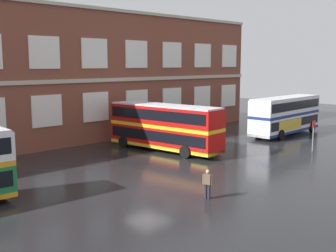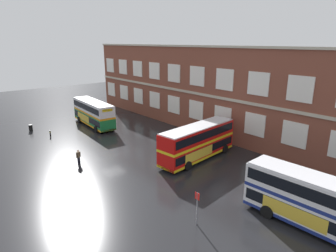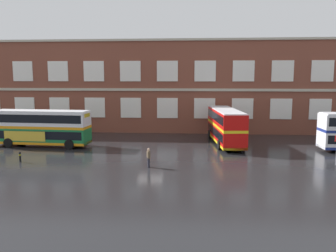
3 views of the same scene
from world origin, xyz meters
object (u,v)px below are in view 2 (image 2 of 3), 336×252
(double_decker_near, at_px, (93,113))
(double_decker_far, at_px, (320,204))
(waiting_passenger, at_px, (78,156))
(safety_bollard_west, at_px, (50,133))
(bus_stand_flag, at_px, (197,205))
(double_decker_middle, at_px, (198,142))
(station_litter_bin, at_px, (31,128))

(double_decker_near, height_order, double_decker_far, same)
(waiting_passenger, height_order, safety_bollard_west, waiting_passenger)
(double_decker_near, distance_m, bus_stand_flag, 30.73)
(double_decker_middle, height_order, waiting_passenger, double_decker_middle)
(bus_stand_flag, bearing_deg, waiting_passenger, -172.51)
(double_decker_far, height_order, safety_bollard_west, double_decker_far)
(double_decker_far, xyz_separation_m, station_litter_bin, (-39.57, -9.08, -1.63))
(double_decker_near, height_order, safety_bollard_west, double_decker_near)
(waiting_passenger, height_order, bus_stand_flag, bus_stand_flag)
(waiting_passenger, bearing_deg, safety_bollard_west, 175.92)
(double_decker_near, relative_size, safety_bollard_west, 11.71)
(waiting_passenger, relative_size, bus_stand_flag, 0.63)
(double_decker_far, bearing_deg, double_decker_middle, 169.09)
(double_decker_middle, xyz_separation_m, double_decker_far, (15.26, -2.94, 0.00))
(double_decker_near, bearing_deg, waiting_passenger, -32.12)
(station_litter_bin, bearing_deg, double_decker_far, 12.92)
(double_decker_middle, bearing_deg, double_decker_near, -171.76)
(waiting_passenger, relative_size, station_litter_bin, 1.65)
(double_decker_near, relative_size, double_decker_middle, 0.99)
(double_decker_middle, distance_m, safety_bollard_west, 22.37)
(double_decker_far, distance_m, waiting_passenger, 24.34)
(double_decker_far, relative_size, station_litter_bin, 10.79)
(safety_bollard_west, bearing_deg, bus_stand_flag, 2.63)
(double_decker_middle, relative_size, double_decker_far, 1.01)
(double_decker_near, xyz_separation_m, safety_bollard_west, (1.34, -7.58, -1.66))
(double_decker_far, bearing_deg, safety_bollard_west, -167.59)
(double_decker_middle, height_order, bus_stand_flag, double_decker_middle)
(double_decker_middle, distance_m, station_litter_bin, 27.17)
(waiting_passenger, xyz_separation_m, safety_bollard_west, (-12.12, 0.86, -0.44))
(double_decker_middle, relative_size, bus_stand_flag, 4.16)
(double_decker_near, height_order, waiting_passenger, double_decker_near)
(bus_stand_flag, height_order, station_litter_bin, bus_stand_flag)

